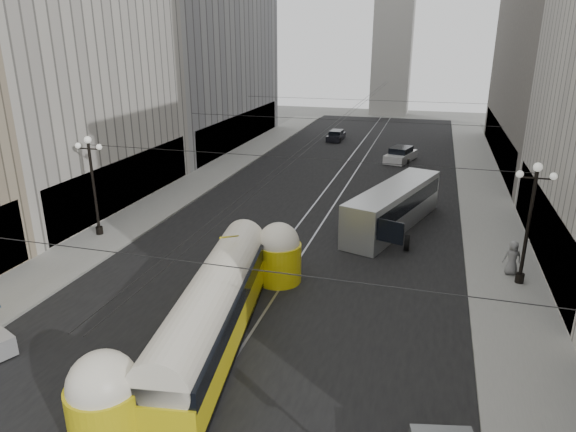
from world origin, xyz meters
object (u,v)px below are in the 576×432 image
Objects in this scene: streetcar at (214,308)px; city_bus at (394,205)px; pedestrian_crossing_a at (96,392)px; pedestrian_crossing_b at (182,399)px; pedestrian_sidewalk_right at (512,258)px.

streetcar is 17.16m from city_bus.
streetcar reaches higher than city_bus.
pedestrian_crossing_a reaches higher than pedestrian_crossing_b.
city_bus is 9.02m from pedestrian_sidewalk_right.
pedestrian_sidewalk_right is (11.89, 14.79, 0.26)m from pedestrian_crossing_b.
pedestrian_crossing_b is (-5.12, -20.74, -0.74)m from city_bus.
streetcar is 9.02× the size of pedestrian_crossing_b.
streetcar is 7.94× the size of pedestrian_sidewalk_right.
city_bus reaches higher than pedestrian_crossing_b.
pedestrian_sidewalk_right is at bearing -45.82° from pedestrian_crossing_a.
pedestrian_crossing_b is 18.98m from pedestrian_sidewalk_right.
streetcar is 8.39× the size of pedestrian_crossing_a.
streetcar is at bearing -110.46° from city_bus.
streetcar is 4.81m from pedestrian_crossing_b.
streetcar reaches higher than pedestrian_crossing_b.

